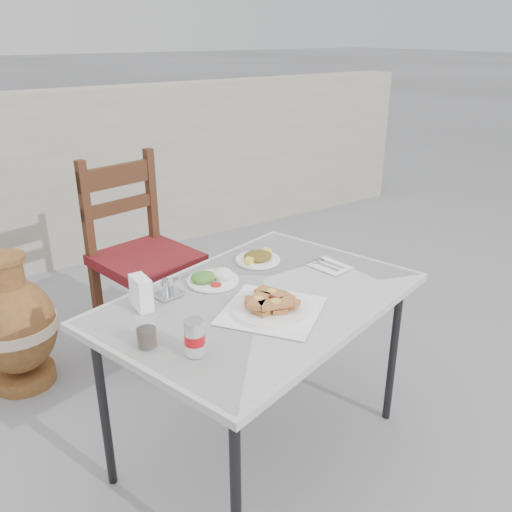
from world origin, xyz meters
TOP-DOWN VIEW (x-y plane):
  - ground at (0.00, 0.00)m, footprint 80.00×80.00m
  - cafe_table at (-0.09, 0.12)m, footprint 1.30×1.05m
  - pide_plate at (-0.13, 0.00)m, footprint 0.44×0.44m
  - salad_rice_plate at (-0.18, 0.31)m, footprint 0.20×0.20m
  - salad_chopped_plate at (0.08, 0.38)m, footprint 0.18×0.18m
  - soda_can at (-0.47, -0.08)m, footprint 0.06×0.06m
  - cola_glass at (-0.56, 0.04)m, footprint 0.07×0.07m
  - napkin_holder at (-0.48, 0.26)m, footprint 0.06×0.10m
  - condiment_caddy at (-0.36, 0.30)m, footprint 0.10×0.09m
  - cutlery_napkin at (0.28, 0.18)m, footprint 0.14×0.17m
  - chair at (-0.13, 1.11)m, footprint 0.52×0.52m
  - terracotta_urn at (-0.77, 1.12)m, footprint 0.38×0.38m
  - back_wall at (0.00, 2.50)m, footprint 6.00×0.25m

SIDE VIEW (x-z plane):
  - ground at x=0.00m, z-range 0.00..0.00m
  - terracotta_urn at x=-0.77m, z-range -0.02..0.63m
  - chair at x=-0.13m, z-range 0.02..1.02m
  - back_wall at x=0.00m, z-range 0.00..1.20m
  - cafe_table at x=-0.09m, z-range 0.30..0.98m
  - cutlery_napkin at x=0.28m, z-range 0.69..0.70m
  - salad_chopped_plate at x=0.08m, z-range 0.68..0.72m
  - salad_rice_plate at x=-0.18m, z-range 0.68..0.73m
  - condiment_caddy at x=-0.36m, z-range 0.68..0.74m
  - pide_plate at x=-0.13m, z-range 0.68..0.75m
  - cola_glass at x=-0.56m, z-range 0.68..0.78m
  - soda_can at x=-0.47m, z-range 0.69..0.80m
  - napkin_holder at x=-0.48m, z-range 0.69..0.80m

